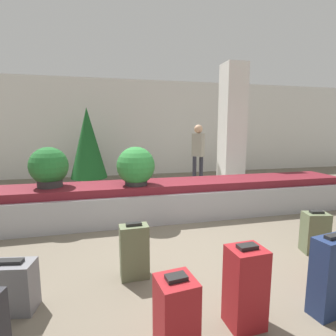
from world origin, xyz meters
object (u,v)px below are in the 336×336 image
at_px(suitcase_7, 176,315).
at_px(potted_plant_0, 136,167).
at_px(suitcase_6, 315,232).
at_px(decorated_tree, 88,143).
at_px(suitcase_0, 134,251).
at_px(potted_plant_1, 49,168).
at_px(pillar, 232,128).
at_px(traveler_0, 198,149).
at_px(suitcase_2, 331,276).
at_px(suitcase_3, 13,287).
at_px(suitcase_1, 245,287).

relative_size(suitcase_7, potted_plant_0, 0.90).
xyz_separation_m(suitcase_6, decorated_tree, (-3.07, 5.10, 0.91)).
relative_size(suitcase_0, potted_plant_1, 0.93).
height_order(suitcase_7, potted_plant_0, potted_plant_0).
relative_size(potted_plant_0, decorated_tree, 0.30).
height_order(pillar, traveler_0, pillar).
bearing_deg(decorated_tree, potted_plant_1, -97.65).
height_order(potted_plant_0, potted_plant_1, potted_plant_1).
distance_m(suitcase_0, potted_plant_1, 2.35).
bearing_deg(suitcase_0, suitcase_2, -33.48).
xyz_separation_m(pillar, traveler_0, (-0.67, 0.67, -0.59)).
relative_size(suitcase_2, suitcase_3, 1.51).
relative_size(suitcase_6, decorated_tree, 0.25).
relative_size(suitcase_2, decorated_tree, 0.33).
bearing_deg(traveler_0, suitcase_0, -67.17).
relative_size(suitcase_0, suitcase_1, 0.89).
height_order(suitcase_7, potted_plant_1, potted_plant_1).
relative_size(pillar, traveler_0, 1.89).
bearing_deg(traveler_0, suitcase_7, -60.73).
bearing_deg(suitcase_1, pillar, 61.22).
height_order(suitcase_1, potted_plant_0, potted_plant_0).
height_order(suitcase_0, suitcase_3, suitcase_0).
bearing_deg(pillar, suitcase_6, -99.63).
bearing_deg(decorated_tree, suitcase_3, -93.78).
relative_size(suitcase_0, suitcase_7, 1.05).
height_order(suitcase_0, potted_plant_0, potted_plant_0).
bearing_deg(suitcase_2, pillar, 64.54).
distance_m(suitcase_6, potted_plant_1, 4.04).
bearing_deg(decorated_tree, potted_plant_0, -74.15).
distance_m(pillar, suitcase_7, 5.53).
bearing_deg(pillar, potted_plant_0, -145.49).
bearing_deg(potted_plant_0, suitcase_7, -90.96).
bearing_deg(potted_plant_0, suitcase_0, -97.55).
relative_size(suitcase_0, suitcase_3, 1.29).
height_order(suitcase_3, suitcase_6, suitcase_6).
bearing_deg(suitcase_6, suitcase_0, -166.65).
xyz_separation_m(suitcase_0, decorated_tree, (-0.74, 5.14, 0.88)).
height_order(suitcase_0, potted_plant_1, potted_plant_1).
bearing_deg(suitcase_6, potted_plant_0, 153.39).
relative_size(suitcase_3, potted_plant_0, 0.73).
distance_m(suitcase_0, traveler_0, 4.89).
relative_size(suitcase_2, suitcase_6, 1.30).
relative_size(traveler_0, decorated_tree, 0.78).
bearing_deg(suitcase_0, suitcase_7, -81.88).
xyz_separation_m(suitcase_2, potted_plant_1, (-2.74, 2.88, 0.61)).
bearing_deg(potted_plant_1, decorated_tree, 82.35).
height_order(pillar, suitcase_2, pillar).
distance_m(suitcase_1, decorated_tree, 6.29).
relative_size(potted_plant_0, potted_plant_1, 0.99).
height_order(suitcase_0, traveler_0, traveler_0).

